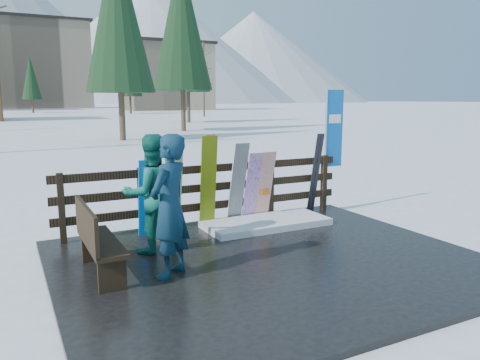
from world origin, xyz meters
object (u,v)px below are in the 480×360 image
person_back (151,194)px  person_front (170,206)px  bench (96,238)px  snowboard_4 (238,183)px  snowboard_2 (208,182)px  snowboard_1 (173,192)px  snowboard_5 (265,186)px  snowboard_0 (147,198)px  snowboard_3 (252,187)px  rental_flag (332,133)px

person_back → person_front: bearing=82.1°
bench → snowboard_4: (2.84, 1.50, 0.25)m
bench → snowboard_2: 2.72m
snowboard_1 → snowboard_5: bearing=0.0°
snowboard_4 → snowboard_5: (0.58, 0.00, -0.09)m
snowboard_2 → snowboard_5: (1.17, 0.00, -0.17)m
snowboard_0 → snowboard_3: snowboard_3 is taller
bench → snowboard_4: snowboard_4 is taller
snowboard_1 → person_front: size_ratio=0.77×
snowboard_2 → person_back: 1.54m
snowboard_3 → snowboard_4: size_ratio=0.87×
snowboard_5 → snowboard_2: bearing=-180.0°
person_back → snowboard_1: bearing=-130.5°
snowboard_4 → person_front: size_ratio=0.84×
snowboard_5 → person_front: (-2.54, -1.92, 0.27)m
snowboard_2 → snowboard_3: snowboard_2 is taller
snowboard_2 → person_front: 2.36m
snowboard_0 → person_back: size_ratio=0.74×
snowboard_0 → bench: bearing=-126.8°
snowboard_1 → rental_flag: rental_flag is taller
snowboard_0 → rental_flag: (4.07, 0.27, 0.94)m
snowboard_3 → person_back: (-2.18, -0.83, 0.23)m
snowboard_1 → snowboard_5: size_ratio=1.05×
snowboard_0 → snowboard_2: bearing=-0.0°
snowboard_2 → rental_flag: rental_flag is taller
snowboard_2 → snowboard_3: bearing=0.0°
snowboard_2 → person_back: person_back is taller
bench → person_front: person_front is taller
snowboard_1 → person_front: person_front is taller
snowboard_0 → snowboard_1: (0.45, -0.00, 0.05)m
snowboard_5 → rental_flag: bearing=8.6°
rental_flag → person_front: 4.89m
snowboard_3 → snowboard_5: (0.29, 0.00, 0.00)m
bench → snowboard_1: snowboard_1 is taller
person_back → bench: bearing=31.0°
snowboard_2 → snowboard_4: size_ratio=1.07×
snowboard_5 → rental_flag: 2.02m
bench → snowboard_4: 3.22m
snowboard_0 → snowboard_1: 0.45m
snowboard_2 → rental_flag: bearing=5.2°
bench → snowboard_3: 3.48m
snowboard_0 → snowboard_5: (2.30, 0.00, 0.01)m
snowboard_2 → snowboard_3: size_ratio=1.23×
snowboard_1 → person_front: 2.06m
snowboard_4 → snowboard_5: snowboard_4 is taller
rental_flag → person_front: size_ratio=1.38×
snowboard_2 → person_back: bearing=-147.1°
snowboard_0 → snowboard_3: 2.01m
snowboard_1 → snowboard_3: bearing=0.0°
bench → snowboard_1: size_ratio=1.04×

